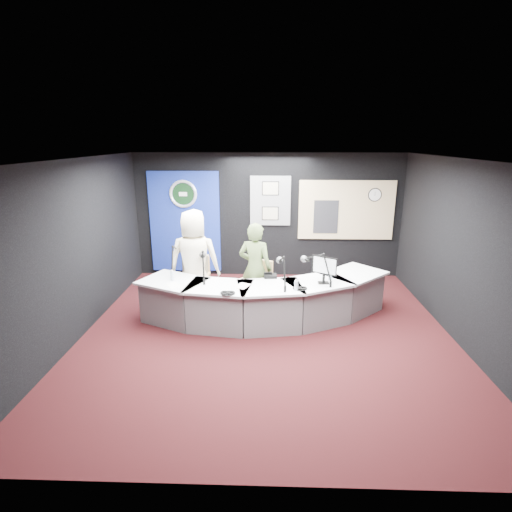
{
  "coord_description": "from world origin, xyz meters",
  "views": [
    {
      "loc": [
        0.02,
        -5.94,
        3.09
      ],
      "look_at": [
        -0.2,
        0.8,
        1.1
      ],
      "focal_mm": 28.0,
      "sensor_mm": 36.0,
      "label": 1
    }
  ],
  "objects_px": {
    "armchair_right": "(255,289)",
    "person_woman": "(255,269)",
    "broadcast_desk": "(264,300)",
    "armchair_left": "(195,284)",
    "person_man": "(194,260)"
  },
  "relations": [
    {
      "from": "armchair_right",
      "to": "person_woman",
      "type": "xyz_separation_m",
      "value": [
        -0.0,
        0.0,
        0.38
      ]
    },
    {
      "from": "broadcast_desk",
      "to": "armchair_left",
      "type": "bearing_deg",
      "value": 159.74
    },
    {
      "from": "broadcast_desk",
      "to": "person_woman",
      "type": "distance_m",
      "value": 0.59
    },
    {
      "from": "broadcast_desk",
      "to": "person_woman",
      "type": "xyz_separation_m",
      "value": [
        -0.17,
        0.31,
        0.47
      ]
    },
    {
      "from": "armchair_left",
      "to": "armchair_right",
      "type": "relative_size",
      "value": 1.02
    },
    {
      "from": "person_man",
      "to": "person_woman",
      "type": "bearing_deg",
      "value": 170.04
    },
    {
      "from": "armchair_left",
      "to": "person_woman",
      "type": "relative_size",
      "value": 0.56
    },
    {
      "from": "broadcast_desk",
      "to": "armchair_left",
      "type": "height_order",
      "value": "armchair_left"
    },
    {
      "from": "broadcast_desk",
      "to": "armchair_left",
      "type": "distance_m",
      "value": 1.38
    },
    {
      "from": "armchair_left",
      "to": "armchair_right",
      "type": "height_order",
      "value": "armchair_left"
    },
    {
      "from": "person_man",
      "to": "person_woman",
      "type": "distance_m",
      "value": 1.14
    },
    {
      "from": "armchair_left",
      "to": "person_man",
      "type": "distance_m",
      "value": 0.47
    },
    {
      "from": "armchair_right",
      "to": "person_woman",
      "type": "bearing_deg",
      "value": -152.86
    },
    {
      "from": "broadcast_desk",
      "to": "person_woman",
      "type": "height_order",
      "value": "person_woman"
    },
    {
      "from": "armchair_left",
      "to": "armchair_right",
      "type": "distance_m",
      "value": 1.14
    }
  ]
}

